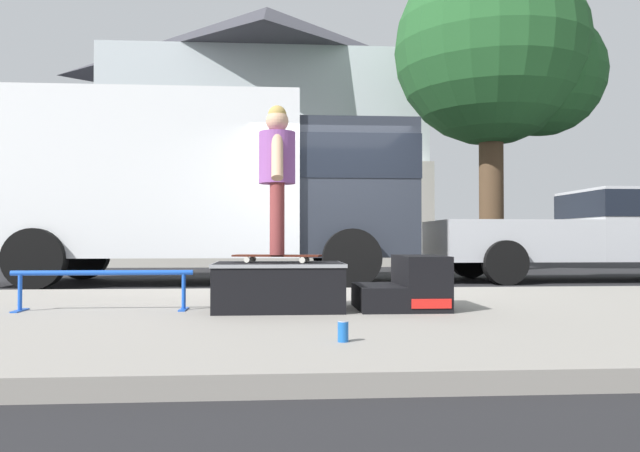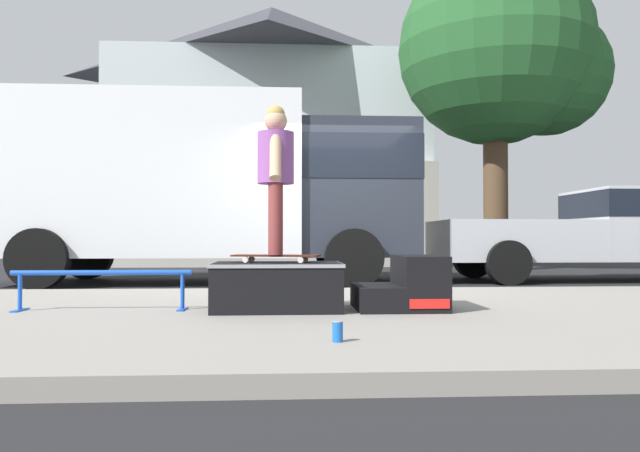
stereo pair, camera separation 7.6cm
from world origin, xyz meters
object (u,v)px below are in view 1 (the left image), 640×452
Objects in this scene: skateboard at (277,256)px; soda_can at (343,332)px; kicker_ramp at (407,287)px; grind_rail at (103,280)px; skate_box at (279,285)px; skater_kid at (277,167)px; street_tree_main at (501,56)px; pickup_truck_silver at (602,230)px; box_truck at (207,182)px.

soda_can is at bearing -77.48° from skateboard.
grind_rail is (-2.68, 0.06, 0.07)m from kicker_ramp.
skate_box is 1.05m from skater_kid.
street_tree_main is at bearing 64.58° from kicker_ramp.
pickup_truck_silver reaches higher than skate_box.
street_tree_main is (5.27, 8.60, 4.44)m from skateboard.
soda_can is 0.02× the size of pickup_truck_silver.
grind_rail is (-1.53, 0.05, 0.04)m from skate_box.
skater_kid is 5.20m from box_truck.
pickup_truck_silver is 0.77× the size of street_tree_main.
street_tree_main is at bearing 58.71° from skate_box.
kicker_ramp is 0.12× the size of box_truck.
kicker_ramp is 1.89m from soda_can.
skater_kid is (-1.16, 0.05, 1.07)m from kicker_ramp.
skate_box is 1.15m from kicker_ramp.
skate_box is 0.85× the size of skater_kid.
skate_box is 0.73× the size of grind_rail.
box_truck is at bearing 103.08° from skateboard.
pickup_truck_silver is at bearing 35.17° from grind_rail.
soda_can is at bearing -77.48° from skater_kid.
grind_rail is 0.21× the size of street_tree_main.
street_tree_main reaches higher than grind_rail.
skate_box is at bearing -76.91° from box_truck.
skateboard reaches higher than skate_box.
skater_kid is at bearing -76.92° from box_truck.
pickup_truck_silver is (4.64, 5.21, 0.58)m from kicker_ramp.
grind_rail is 1.93× the size of skateboard.
skateboard is at bearing -138.35° from pickup_truck_silver.
grind_rail is at bearing -144.83° from pickup_truck_silver.
skater_kid is (1.52, -0.00, 1.00)m from grind_rail.
skater_kid reaches higher than skate_box.
street_tree_main is at bearing 58.49° from skateboard.
box_truck is at bearing 86.13° from grind_rail.
pickup_truck_silver is (5.80, 5.16, -0.49)m from skater_kid.
street_tree_main reaches higher than skate_box.
skate_box is 5.42m from box_truck.
soda_can is at bearing -77.55° from skate_box.
kicker_ramp is (1.15, -0.00, -0.02)m from skate_box.
pickup_truck_silver is at bearing 48.31° from kicker_ramp.
box_truck is (0.34, 5.05, 1.32)m from grind_rail.
street_tree_main is (5.26, 8.65, 4.69)m from skate_box.
soda_can is at bearing -43.01° from grind_rail.
skateboard reaches higher than kicker_ramp.
kicker_ramp is 5.78m from box_truck.
box_truck is (-1.17, 5.06, 1.11)m from skateboard.
pickup_truck_silver is at bearing 41.65° from skater_kid.
skateboard reaches higher than grind_rail.
kicker_ramp is at bearing -2.52° from skateboard.
grind_rail is 1.53m from skateboard.
skateboard is 7.77m from pickup_truck_silver.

